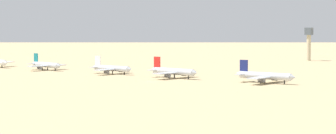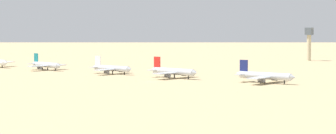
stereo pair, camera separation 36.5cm
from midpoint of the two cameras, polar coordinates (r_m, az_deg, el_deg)
name	(u,v)px [view 2 (the right image)]	position (r m, az deg, el deg)	size (l,w,h in m)	color
ground	(150,82)	(346.05, -1.47, -1.24)	(4000.00, 4000.00, 0.00)	tan
ridge_far_west	(210,20)	(1503.45, 3.50, 3.88)	(338.81, 314.13, 66.88)	slate
parked_jet_teal_2	(46,65)	(436.37, -9.98, 0.18)	(30.52, 26.13, 10.14)	silver
parked_jet_white_3	(111,68)	(399.17, -4.65, -0.11)	(30.69, 25.88, 10.13)	silver
parked_jet_red_4	(173,71)	(368.59, 0.45, -0.37)	(33.51, 28.54, 11.09)	silver
parked_jet_navy_5	(264,76)	(342.17, 7.96, -0.72)	(33.52, 28.23, 11.07)	silver
control_tower	(309,41)	(543.86, 11.54, 2.13)	(5.20, 5.20, 25.51)	#C6B793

